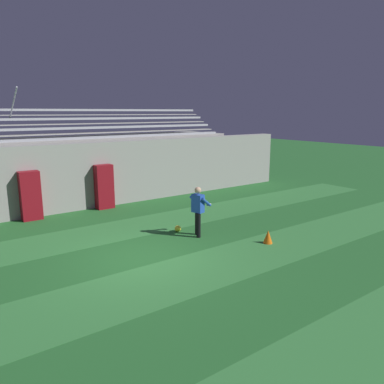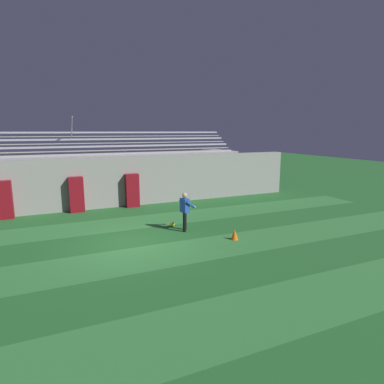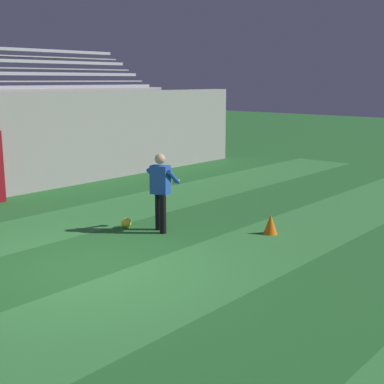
% 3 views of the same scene
% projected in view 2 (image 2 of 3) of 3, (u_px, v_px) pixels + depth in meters
% --- Properties ---
extents(ground_plane, '(80.00, 80.00, 0.00)m').
position_uv_depth(ground_plane, '(131.00, 243.00, 12.31)').
color(ground_plane, '#236028').
extents(turf_stripe_near, '(28.00, 2.20, 0.01)m').
position_uv_depth(turf_stripe_near, '(195.00, 331.00, 6.91)').
color(turf_stripe_near, '#337A38').
rests_on(turf_stripe_near, ground).
extents(turf_stripe_mid, '(28.00, 2.20, 0.01)m').
position_uv_depth(turf_stripe_mid, '(142.00, 258.00, 10.87)').
color(turf_stripe_mid, '#337A38').
rests_on(turf_stripe_mid, ground).
extents(turf_stripe_far, '(28.00, 2.20, 0.01)m').
position_uv_depth(turf_stripe_far, '(117.00, 224.00, 14.82)').
color(turf_stripe_far, '#337A38').
rests_on(turf_stripe_far, ground).
extents(back_wall, '(24.00, 0.60, 2.80)m').
position_uv_depth(back_wall, '(103.00, 183.00, 17.89)').
color(back_wall, '#999691').
rests_on(back_wall, ground).
extents(padding_pillar_gate_left, '(0.73, 0.44, 1.88)m').
position_uv_depth(padding_pillar_gate_left, '(77.00, 195.00, 16.89)').
color(padding_pillar_gate_left, maroon).
rests_on(padding_pillar_gate_left, ground).
extents(padding_pillar_gate_right, '(0.73, 0.44, 1.88)m').
position_uv_depth(padding_pillar_gate_right, '(132.00, 190.00, 18.07)').
color(padding_pillar_gate_right, maroon).
rests_on(padding_pillar_gate_right, ground).
extents(padding_pillar_far_left, '(0.73, 0.44, 1.88)m').
position_uv_depth(padding_pillar_far_left, '(4.00, 200.00, 15.58)').
color(padding_pillar_far_left, maroon).
rests_on(padding_pillar_far_left, ground).
extents(bleacher_stand, '(18.00, 3.35, 5.03)m').
position_uv_depth(bleacher_stand, '(98.00, 176.00, 19.66)').
color(bleacher_stand, '#999691').
rests_on(bleacher_stand, ground).
extents(goalkeeper, '(0.62, 0.68, 1.67)m').
position_uv_depth(goalkeeper, '(185.00, 209.00, 13.71)').
color(goalkeeper, black).
rests_on(goalkeeper, ground).
extents(soccer_ball, '(0.22, 0.22, 0.22)m').
position_uv_depth(soccer_ball, '(172.00, 224.00, 14.44)').
color(soccer_ball, yellow).
rests_on(soccer_ball, ground).
extents(traffic_cone, '(0.30, 0.30, 0.42)m').
position_uv_depth(traffic_cone, '(235.00, 234.00, 12.70)').
color(traffic_cone, orange).
rests_on(traffic_cone, ground).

